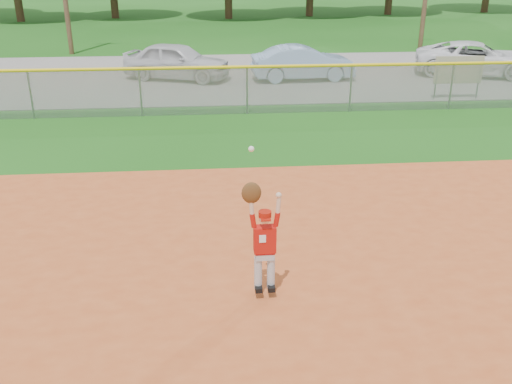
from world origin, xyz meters
TOP-DOWN VIEW (x-y plane):
  - ground at (0.00, 0.00)m, footprint 120.00×120.00m
  - parking_strip at (0.00, 16.00)m, footprint 44.00×10.00m
  - car_white_a at (-2.44, 15.38)m, footprint 4.57×3.07m
  - car_blue at (2.57, 14.84)m, footprint 4.13×1.67m
  - car_white_b at (9.85, 15.15)m, footprint 5.29×3.62m
  - sponsor_sign at (7.42, 11.27)m, footprint 1.70×0.10m
  - outfield_fence at (0.00, 10.00)m, footprint 40.06×0.10m
  - ballplayer at (-0.51, -0.47)m, footprint 0.57×0.25m

SIDE VIEW (x-z plane):
  - ground at x=0.00m, z-range 0.00..0.00m
  - parking_strip at x=0.00m, z-range 0.00..0.03m
  - car_blue at x=2.57m, z-range 0.03..1.36m
  - car_white_b at x=9.85m, z-range 0.03..1.37m
  - car_white_a at x=-2.44m, z-range 0.03..1.48m
  - outfield_fence at x=0.00m, z-range 0.11..1.66m
  - sponsor_sign at x=7.42m, z-range 0.24..1.75m
  - ballplayer at x=-0.51m, z-range -0.12..2.15m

